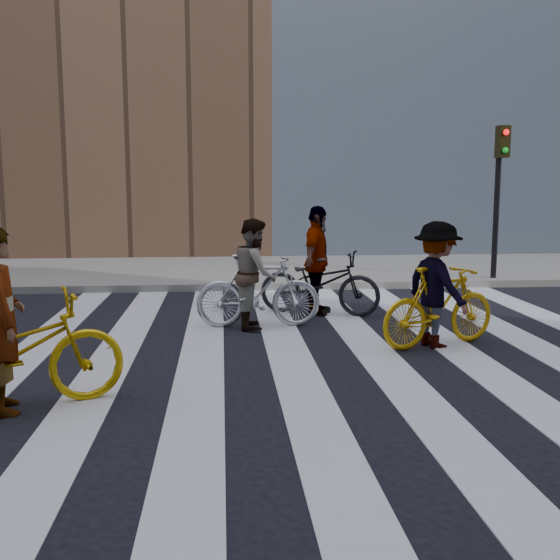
{
  "coord_description": "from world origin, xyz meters",
  "views": [
    {
      "loc": [
        -1.37,
        -8.02,
        2.15
      ],
      "look_at": [
        -0.64,
        0.3,
        0.92
      ],
      "focal_mm": 42.0,
      "sensor_mm": 36.0,
      "label": 1
    }
  ],
  "objects": [
    {
      "name": "zebra_crosswalk",
      "position": [
        0.0,
        0.0,
        0.01
      ],
      "size": [
        8.25,
        10.0,
        0.01
      ],
      "color": "silver",
      "rests_on": "ground"
    },
    {
      "name": "ground",
      "position": [
        0.0,
        0.0,
        0.0
      ],
      "size": [
        100.0,
        100.0,
        0.0
      ],
      "primitive_type": "plane",
      "color": "black",
      "rests_on": "ground"
    },
    {
      "name": "bike_yellow_left",
      "position": [
        -3.4,
        -1.81,
        0.56
      ],
      "size": [
        2.27,
        1.51,
        1.13
      ],
      "primitive_type": "imported",
      "rotation": [
        0.0,
        0.0,
        1.96
      ],
      "color": "gold",
      "rests_on": "ground"
    },
    {
      "name": "rider_left",
      "position": [
        -3.45,
        -1.81,
        0.88
      ],
      "size": [
        0.63,
        0.76,
        1.76
      ],
      "primitive_type": "imported",
      "rotation": [
        0.0,
        0.0,
        1.96
      ],
      "color": "slate",
      "rests_on": "ground"
    },
    {
      "name": "rider_right",
      "position": [
        1.43,
        0.26,
        0.83
      ],
      "size": [
        0.96,
        1.22,
        1.66
      ],
      "primitive_type": "imported",
      "rotation": [
        0.0,
        0.0,
        1.93
      ],
      "color": "slate",
      "rests_on": "ground"
    },
    {
      "name": "traffic_signal",
      "position": [
        4.4,
        5.32,
        2.28
      ],
      "size": [
        0.22,
        0.42,
        3.33
      ],
      "color": "black",
      "rests_on": "ground"
    },
    {
      "name": "sidewalk_far",
      "position": [
        0.0,
        7.5,
        0.07
      ],
      "size": [
        100.0,
        5.0,
        0.15
      ],
      "primitive_type": "cube",
      "color": "gray",
      "rests_on": "ground"
    },
    {
      "name": "rider_rear",
      "position": [
        0.16,
        2.54,
        0.9
      ],
      "size": [
        0.79,
        1.14,
        1.79
      ],
      "primitive_type": "imported",
      "rotation": [
        0.0,
        0.0,
        1.2
      ],
      "color": "slate",
      "rests_on": "ground"
    },
    {
      "name": "bike_dark_rear",
      "position": [
        0.21,
        2.54,
        0.53
      ],
      "size": [
        2.14,
        1.39,
        1.06
      ],
      "primitive_type": "imported",
      "rotation": [
        0.0,
        0.0,
        1.2
      ],
      "color": "black",
      "rests_on": "ground"
    },
    {
      "name": "bike_silver_mid",
      "position": [
        -0.85,
        1.65,
        0.56
      ],
      "size": [
        1.86,
        0.56,
        1.11
      ],
      "primitive_type": "imported",
      "rotation": [
        0.0,
        0.0,
        1.55
      ],
      "color": "silver",
      "rests_on": "ground"
    },
    {
      "name": "rider_mid",
      "position": [
        -0.9,
        1.65,
        0.82
      ],
      "size": [
        0.64,
        0.81,
        1.64
      ],
      "primitive_type": "imported",
      "rotation": [
        0.0,
        0.0,
        1.55
      ],
      "color": "slate",
      "rests_on": "ground"
    },
    {
      "name": "bike_yellow_right",
      "position": [
        1.48,
        0.26,
        0.54
      ],
      "size": [
        1.86,
        1.11,
        1.08
      ],
      "primitive_type": "imported",
      "rotation": [
        0.0,
        0.0,
        1.93
      ],
      "color": "#CF980B",
      "rests_on": "ground"
    }
  ]
}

